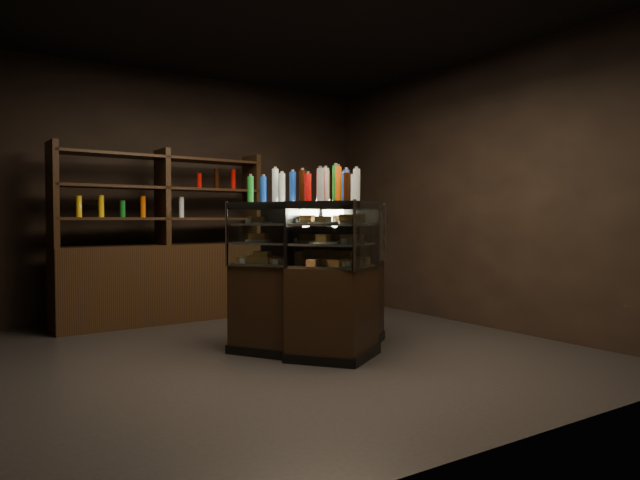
# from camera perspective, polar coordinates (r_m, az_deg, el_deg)

# --- Properties ---
(ground) EXTENTS (5.00, 5.00, 0.00)m
(ground) POSITION_cam_1_polar(r_m,az_deg,el_deg) (5.23, -3.99, -11.10)
(ground) COLOR black
(ground) RESTS_ON ground
(room_shell) EXTENTS (5.02, 5.02, 3.01)m
(room_shell) POSITION_cam_1_polar(r_m,az_deg,el_deg) (5.15, -4.05, 10.45)
(room_shell) COLOR black
(room_shell) RESTS_ON ground
(display_case) EXTENTS (1.61, 1.38, 1.35)m
(display_case) POSITION_cam_1_polar(r_m,az_deg,el_deg) (5.14, 0.13, -6.16)
(display_case) COLOR black
(display_case) RESTS_ON ground
(food_display) EXTENTS (1.23, 1.05, 0.42)m
(food_display) POSITION_cam_1_polar(r_m,az_deg,el_deg) (5.09, 0.15, -0.15)
(food_display) COLOR gold
(food_display) RESTS_ON display_case
(bottles_top) EXTENTS (1.06, 0.91, 0.30)m
(bottles_top) POSITION_cam_1_polar(r_m,az_deg,el_deg) (5.10, 0.12, 5.35)
(bottles_top) COLOR #B20C0A
(bottles_top) RESTS_ON display_case
(potted_conifer) EXTENTS (0.34, 0.34, 0.73)m
(potted_conifer) POSITION_cam_1_polar(r_m,az_deg,el_deg) (5.67, 2.19, -5.77)
(potted_conifer) COLOR black
(potted_conifer) RESTS_ON ground
(back_shelving) EXTENTS (2.43, 0.57, 2.00)m
(back_shelving) POSITION_cam_1_polar(r_m,az_deg,el_deg) (6.85, -15.41, -2.90)
(back_shelving) COLOR black
(back_shelving) RESTS_ON ground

